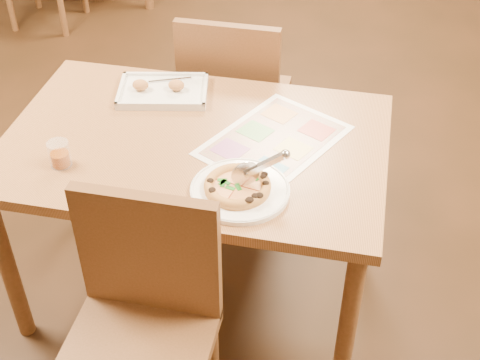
% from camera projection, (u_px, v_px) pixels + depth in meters
% --- Properties ---
extents(dining_table, '(1.30, 0.85, 0.72)m').
position_uv_depth(dining_table, '(195.00, 160.00, 2.32)').
color(dining_table, '#9F683F').
rests_on(dining_table, ground).
extents(chair_near, '(0.42, 0.42, 0.47)m').
position_uv_depth(chair_near, '(142.00, 304.00, 1.91)').
color(chair_near, brown).
rests_on(chair_near, ground).
extents(chair_far, '(0.42, 0.42, 0.47)m').
position_uv_depth(chair_far, '(233.00, 88.00, 2.82)').
color(chair_far, brown).
rests_on(chair_far, ground).
extents(plate, '(0.38, 0.38, 0.02)m').
position_uv_depth(plate, '(240.00, 191.00, 2.05)').
color(plate, white).
rests_on(plate, dining_table).
extents(pizza, '(0.21, 0.21, 0.03)m').
position_uv_depth(pizza, '(237.00, 186.00, 2.03)').
color(pizza, '#D98E4A').
rests_on(pizza, plate).
extents(pizza_cutter, '(0.16, 0.09, 0.10)m').
position_uv_depth(pizza_cutter, '(258.00, 168.00, 2.00)').
color(pizza_cutter, silver).
rests_on(pizza_cutter, pizza).
extents(appetizer_tray, '(0.36, 0.28, 0.06)m').
position_uv_depth(appetizer_tray, '(162.00, 91.00, 2.48)').
color(appetizer_tray, silver).
rests_on(appetizer_tray, dining_table).
extents(glass_tumbler, '(0.07, 0.07, 0.09)m').
position_uv_depth(glass_tumbler, '(60.00, 155.00, 2.14)').
color(glass_tumbler, '#90400B').
rests_on(glass_tumbler, dining_table).
extents(menu, '(0.53, 0.59, 0.00)m').
position_uv_depth(menu, '(274.00, 140.00, 2.26)').
color(menu, white).
rests_on(menu, dining_table).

